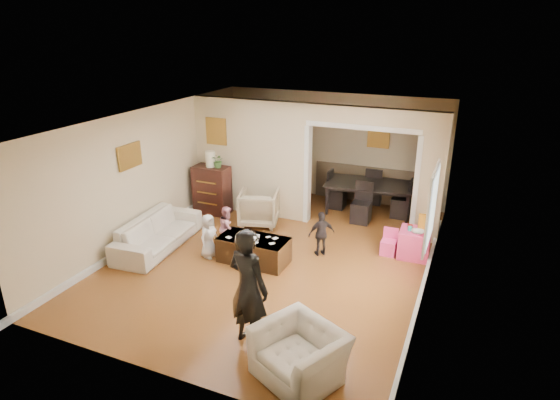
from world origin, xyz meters
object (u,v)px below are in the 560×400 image
at_px(cyan_cup, 410,229).
at_px(coffee_cup, 257,238).
at_px(coffee_table, 254,250).
at_px(sofa, 158,232).
at_px(child_toddler, 322,234).
at_px(child_kneel_a, 209,236).
at_px(armchair_front, 300,354).
at_px(table_lamp, 210,159).
at_px(armchair_back, 259,208).
at_px(play_table, 414,243).
at_px(dresser, 212,190).
at_px(adult_person, 248,288).
at_px(child_kneel_b, 228,228).
at_px(dining_table, 368,198).

bearing_deg(cyan_cup, coffee_cup, -150.90).
bearing_deg(coffee_table, sofa, -174.57).
height_order(coffee_table, child_toddler, child_toddler).
relative_size(coffee_cup, child_kneel_a, 0.12).
distance_m(armchair_front, table_lamp, 5.76).
xyz_separation_m(table_lamp, cyan_cup, (4.50, -0.46, -0.71)).
relative_size(armchair_back, play_table, 1.50).
bearing_deg(play_table, dresser, 174.90).
xyz_separation_m(coffee_cup, child_toddler, (0.95, 0.80, -0.09)).
relative_size(coffee_table, coffee_cup, 12.09).
relative_size(dresser, cyan_cup, 13.82).
bearing_deg(play_table, cyan_cup, -153.43).
xyz_separation_m(adult_person, child_kneel_a, (-1.83, 1.96, -0.43)).
bearing_deg(adult_person, child_kneel_b, -40.77).
height_order(play_table, dining_table, dining_table).
height_order(sofa, adult_person, adult_person).
bearing_deg(armchair_back, coffee_cup, 98.63).
height_order(table_lamp, child_toddler, table_lamp).
relative_size(dresser, play_table, 2.00).
bearing_deg(dining_table, adult_person, -101.44).
bearing_deg(sofa, dresser, -5.80).
xyz_separation_m(coffee_table, adult_person, (0.98, -2.11, 0.62)).
distance_m(table_lamp, dining_table, 3.71).
xyz_separation_m(dining_table, child_kneel_a, (-2.21, -3.37, 0.08)).
distance_m(armchair_back, coffee_cup, 1.83).
xyz_separation_m(dresser, child_kneel_a, (1.08, -1.94, -0.13)).
relative_size(armchair_front, coffee_table, 0.80).
distance_m(coffee_table, dining_table, 3.50).
xyz_separation_m(coffee_table, child_kneel_a, (-0.85, -0.15, 0.19)).
bearing_deg(child_toddler, table_lamp, -57.94).
height_order(armchair_back, dining_table, armchair_back).
bearing_deg(coffee_table, cyan_cup, 27.27).
bearing_deg(child_toddler, sofa, -21.60).
height_order(dresser, cyan_cup, dresser).
bearing_deg(adult_person, armchair_front, 171.97).
distance_m(armchair_front, child_kneel_a, 3.55).
xyz_separation_m(coffee_table, coffee_cup, (0.10, -0.05, 0.29)).
bearing_deg(cyan_cup, sofa, -161.62).
xyz_separation_m(armchair_back, play_table, (3.33, -0.23, -0.11)).
relative_size(sofa, coffee_table, 1.66).
bearing_deg(adult_person, coffee_cup, -52.56).
distance_m(sofa, armchair_front, 4.45).
relative_size(armchair_front, table_lamp, 2.82).
distance_m(sofa, dining_table, 4.77).
relative_size(armchair_back, child_kneel_b, 0.96).
height_order(adult_person, child_kneel_a, adult_person).
bearing_deg(armchair_back, child_kneel_b, 72.21).
bearing_deg(adult_person, play_table, -101.60).
bearing_deg(child_kneel_b, armchair_front, -156.17).
bearing_deg(child_kneel_b, play_table, -91.10).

